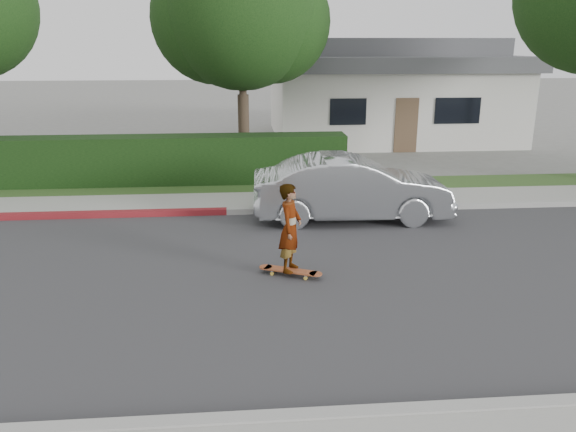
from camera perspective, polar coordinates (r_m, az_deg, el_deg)
name	(u,v)px	position (r m, az deg, el deg)	size (l,w,h in m)	color
ground	(166,282)	(10.31, -12.31, -6.58)	(120.00, 120.00, 0.00)	slate
road	(166,282)	(10.30, -12.31, -6.55)	(60.00, 8.00, 0.01)	#2D2D30
curb_near	(119,429)	(6.75, -16.83, -19.97)	(60.00, 0.20, 0.15)	#9E9E99
curb_far	(186,212)	(14.12, -10.31, 0.36)	(60.00, 0.20, 0.15)	#9E9E99
sidewalk_far	(189,203)	(14.98, -10.00, 1.29)	(60.00, 1.60, 0.12)	gray
planting_strip	(194,189)	(16.52, -9.54, 2.76)	(60.00, 1.60, 0.10)	#2D4C1E
hedge	(91,163)	(17.46, -19.40, 5.14)	(15.00, 1.00, 1.50)	black
tree_center	(241,16)	(18.57, -4.83, 19.59)	(5.66, 4.84, 7.44)	#33261C
house	(387,90)	(26.28, 9.98, 12.51)	(10.60, 8.60, 4.30)	beige
skateboard	(290,271)	(10.28, 0.24, -5.59)	(1.19, 0.71, 0.11)	gold
skateboarder	(290,228)	(9.99, 0.24, -1.22)	(0.59, 0.39, 1.62)	white
car_silver	(351,188)	(13.49, 6.45, 2.82)	(1.63, 4.68, 1.54)	#ADB0B4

